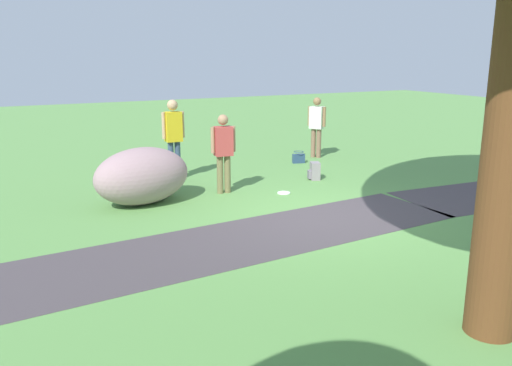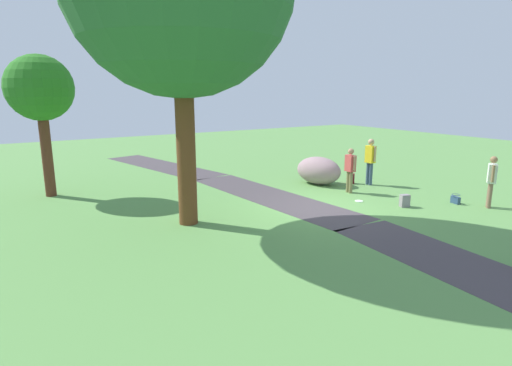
{
  "view_description": "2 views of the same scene",
  "coord_description": "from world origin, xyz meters",
  "px_view_note": "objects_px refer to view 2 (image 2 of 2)",
  "views": [
    {
      "loc": [
        5.13,
        7.42,
        2.83
      ],
      "look_at": [
        1.43,
        0.23,
        0.82
      ],
      "focal_mm": 36.93,
      "sensor_mm": 36.0,
      "label": 1
    },
    {
      "loc": [
        -9.73,
        8.48,
        3.65
      ],
      "look_at": [
        1.09,
        1.64,
        0.79
      ],
      "focal_mm": 29.17,
      "sensor_mm": 36.0,
      "label": 2
    }
  ],
  "objects_px": {
    "passerby_on_path": "(370,158)",
    "frisbee_on_grass": "(359,201)",
    "lawn_boulder": "(319,171)",
    "handbag_on_grass": "(455,199)",
    "young_tree_near_path": "(40,90)",
    "backpack_by_boulder": "(351,179)",
    "spare_backpack_on_lawn": "(405,201)",
    "man_near_boulder": "(350,167)",
    "woman_with_handbag": "(492,178)"
  },
  "relations": [
    {
      "from": "man_near_boulder",
      "to": "passerby_on_path",
      "type": "xyz_separation_m",
      "value": [
        0.52,
        -1.59,
        0.13
      ]
    },
    {
      "from": "handbag_on_grass",
      "to": "frisbee_on_grass",
      "type": "distance_m",
      "value": 3.12
    },
    {
      "from": "young_tree_near_path",
      "to": "handbag_on_grass",
      "type": "relative_size",
      "value": 14.24
    },
    {
      "from": "man_near_boulder",
      "to": "lawn_boulder",
      "type": "bearing_deg",
      "value": 0.34
    },
    {
      "from": "lawn_boulder",
      "to": "passerby_on_path",
      "type": "xyz_separation_m",
      "value": [
        -1.18,
        -1.6,
        0.52
      ]
    },
    {
      "from": "young_tree_near_path",
      "to": "man_near_boulder",
      "type": "bearing_deg",
      "value": -119.75
    },
    {
      "from": "backpack_by_boulder",
      "to": "spare_backpack_on_lawn",
      "type": "relative_size",
      "value": 1.0
    },
    {
      "from": "passerby_on_path",
      "to": "backpack_by_boulder",
      "type": "height_order",
      "value": "passerby_on_path"
    },
    {
      "from": "young_tree_near_path",
      "to": "passerby_on_path",
      "type": "xyz_separation_m",
      "value": [
        -4.77,
        -10.83,
        -2.59
      ]
    },
    {
      "from": "passerby_on_path",
      "to": "backpack_by_boulder",
      "type": "distance_m",
      "value": 1.12
    },
    {
      "from": "woman_with_handbag",
      "to": "passerby_on_path",
      "type": "relative_size",
      "value": 0.91
    },
    {
      "from": "handbag_on_grass",
      "to": "spare_backpack_on_lawn",
      "type": "relative_size",
      "value": 0.85
    },
    {
      "from": "young_tree_near_path",
      "to": "lawn_boulder",
      "type": "distance_m",
      "value": 10.39
    },
    {
      "from": "woman_with_handbag",
      "to": "passerby_on_path",
      "type": "height_order",
      "value": "passerby_on_path"
    },
    {
      "from": "handbag_on_grass",
      "to": "woman_with_handbag",
      "type": "bearing_deg",
      "value": -151.62
    },
    {
      "from": "woman_with_handbag",
      "to": "backpack_by_boulder",
      "type": "relative_size",
      "value": 4.12
    },
    {
      "from": "woman_with_handbag",
      "to": "spare_backpack_on_lawn",
      "type": "bearing_deg",
      "value": 55.84
    },
    {
      "from": "lawn_boulder",
      "to": "backpack_by_boulder",
      "type": "relative_size",
      "value": 5.36
    },
    {
      "from": "passerby_on_path",
      "to": "backpack_by_boulder",
      "type": "bearing_deg",
      "value": 38.4
    },
    {
      "from": "lawn_boulder",
      "to": "handbag_on_grass",
      "type": "xyz_separation_m",
      "value": [
        -4.67,
        -1.89,
        -0.4
      ]
    },
    {
      "from": "passerby_on_path",
      "to": "frisbee_on_grass",
      "type": "height_order",
      "value": "passerby_on_path"
    },
    {
      "from": "backpack_by_boulder",
      "to": "spare_backpack_on_lawn",
      "type": "distance_m",
      "value": 3.54
    },
    {
      "from": "man_near_boulder",
      "to": "handbag_on_grass",
      "type": "distance_m",
      "value": 3.6
    },
    {
      "from": "young_tree_near_path",
      "to": "frisbee_on_grass",
      "type": "xyz_separation_m",
      "value": [
        -6.37,
        -8.65,
        -3.64
      ]
    },
    {
      "from": "woman_with_handbag",
      "to": "man_near_boulder",
      "type": "bearing_deg",
      "value": 31.45
    },
    {
      "from": "young_tree_near_path",
      "to": "spare_backpack_on_lawn",
      "type": "bearing_deg",
      "value": -129.02
    },
    {
      "from": "young_tree_near_path",
      "to": "woman_with_handbag",
      "type": "relative_size",
      "value": 2.93
    },
    {
      "from": "young_tree_near_path",
      "to": "passerby_on_path",
      "type": "relative_size",
      "value": 2.66
    },
    {
      "from": "young_tree_near_path",
      "to": "man_near_boulder",
      "type": "xyz_separation_m",
      "value": [
        -5.29,
        -9.25,
        -2.72
      ]
    },
    {
      "from": "man_near_boulder",
      "to": "passerby_on_path",
      "type": "distance_m",
      "value": 1.67
    },
    {
      "from": "lawn_boulder",
      "to": "woman_with_handbag",
      "type": "relative_size",
      "value": 1.3
    },
    {
      "from": "man_near_boulder",
      "to": "backpack_by_boulder",
      "type": "relative_size",
      "value": 4.06
    },
    {
      "from": "young_tree_near_path",
      "to": "man_near_boulder",
      "type": "relative_size",
      "value": 2.98
    },
    {
      "from": "young_tree_near_path",
      "to": "frisbee_on_grass",
      "type": "bearing_deg",
      "value": -126.37
    },
    {
      "from": "passerby_on_path",
      "to": "frisbee_on_grass",
      "type": "xyz_separation_m",
      "value": [
        -1.6,
        2.19,
        -1.06
      ]
    },
    {
      "from": "young_tree_near_path",
      "to": "backpack_by_boulder",
      "type": "height_order",
      "value": "young_tree_near_path"
    },
    {
      "from": "woman_with_handbag",
      "to": "lawn_boulder",
      "type": "bearing_deg",
      "value": 23.01
    },
    {
      "from": "backpack_by_boulder",
      "to": "spare_backpack_on_lawn",
      "type": "height_order",
      "value": "same"
    },
    {
      "from": "young_tree_near_path",
      "to": "woman_with_handbag",
      "type": "distance_m",
      "value": 14.97
    },
    {
      "from": "young_tree_near_path",
      "to": "handbag_on_grass",
      "type": "distance_m",
      "value": 14.29
    },
    {
      "from": "young_tree_near_path",
      "to": "lawn_boulder",
      "type": "bearing_deg",
      "value": -111.22
    },
    {
      "from": "passerby_on_path",
      "to": "spare_backpack_on_lawn",
      "type": "bearing_deg",
      "value": 153.04
    },
    {
      "from": "backpack_by_boulder",
      "to": "man_near_boulder",
      "type": "bearing_deg",
      "value": 132.94
    },
    {
      "from": "backpack_by_boulder",
      "to": "young_tree_near_path",
      "type": "bearing_deg",
      "value": 67.93
    },
    {
      "from": "lawn_boulder",
      "to": "man_near_boulder",
      "type": "relative_size",
      "value": 1.32
    },
    {
      "from": "young_tree_near_path",
      "to": "passerby_on_path",
      "type": "bearing_deg",
      "value": -113.74
    },
    {
      "from": "handbag_on_grass",
      "to": "backpack_by_boulder",
      "type": "distance_m",
      "value": 4.11
    },
    {
      "from": "handbag_on_grass",
      "to": "frisbee_on_grass",
      "type": "bearing_deg",
      "value": 52.7
    },
    {
      "from": "lawn_boulder",
      "to": "passerby_on_path",
      "type": "bearing_deg",
      "value": -126.44
    },
    {
      "from": "young_tree_near_path",
      "to": "handbag_on_grass",
      "type": "xyz_separation_m",
      "value": [
        -8.26,
        -11.13,
        -3.51
      ]
    }
  ]
}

